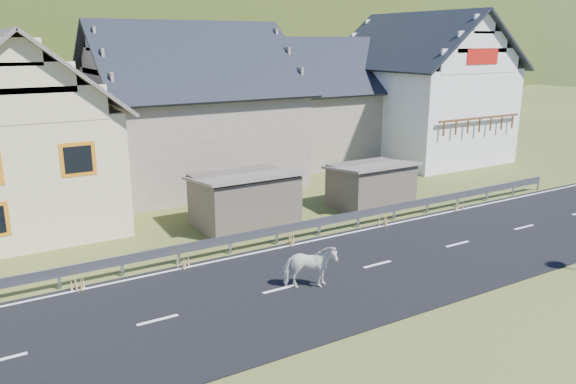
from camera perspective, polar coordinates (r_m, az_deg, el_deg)
ground at (r=20.29m, az=9.06°, el=-7.38°), size 160.00×160.00×0.00m
road at (r=20.28m, az=9.06°, el=-7.33°), size 60.00×7.00×0.04m
lane_markings at (r=20.28m, az=9.06°, el=-7.26°), size 60.00×6.60×0.01m
guardrail at (r=22.85m, az=3.22°, el=-3.11°), size 28.10×0.09×0.75m
shed_left at (r=24.06m, az=-4.48°, el=-0.84°), size 4.30×3.30×2.40m
shed_right at (r=27.10m, az=8.40°, el=0.65°), size 3.80×2.90×2.20m
house_cream at (r=26.57m, az=-25.99°, el=6.38°), size 7.80×9.80×8.30m
house_stone_a at (r=31.49m, az=-9.96°, el=9.31°), size 10.80×9.80×8.90m
house_stone_b at (r=37.94m, az=3.35°, el=9.86°), size 9.80×8.80×8.10m
house_white at (r=39.32m, az=13.29°, el=10.88°), size 8.80×10.80×9.70m
mountain at (r=196.99m, az=-25.61°, el=5.56°), size 440.00×280.00×260.00m
horse at (r=17.98m, az=2.21°, el=-7.61°), size 1.39×1.86×1.43m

